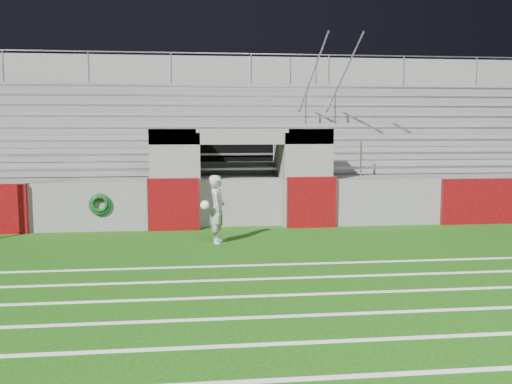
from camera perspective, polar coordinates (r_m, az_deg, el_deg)
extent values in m
plane|color=#17480C|center=(12.04, 0.06, -6.20)|extent=(90.00, 90.00, 0.00)
cube|color=white|center=(6.41, 6.73, -17.98)|extent=(28.00, 0.09, 0.01)
cube|color=white|center=(7.31, 4.85, -14.78)|extent=(28.00, 0.09, 0.01)
cube|color=white|center=(8.23, 3.43, -12.28)|extent=(28.00, 0.09, 0.01)
cube|color=white|center=(9.17, 2.31, -10.28)|extent=(28.00, 0.09, 0.01)
cube|color=white|center=(10.12, 1.41, -8.65)|extent=(28.00, 0.09, 0.01)
cube|color=white|center=(11.08, 0.67, -7.30)|extent=(28.00, 0.09, 0.01)
cube|color=slate|center=(15.23, -8.25, 1.37)|extent=(1.20, 1.00, 2.60)
cube|color=slate|center=(15.55, 5.13, 1.52)|extent=(1.20, 1.00, 2.60)
cube|color=black|center=(16.98, -2.02, 1.80)|extent=(2.60, 0.20, 2.50)
cube|color=slate|center=(15.83, -5.84, 1.42)|extent=(0.10, 2.20, 2.50)
cube|color=slate|center=(16.03, 2.41, 1.51)|extent=(0.10, 2.20, 2.50)
cube|color=slate|center=(15.23, -1.50, 5.59)|extent=(4.80, 1.00, 0.40)
cube|color=slate|center=(19.12, -2.54, 2.03)|extent=(26.00, 8.00, 0.20)
cube|color=slate|center=(19.18, -2.53, 0.17)|extent=(26.00, 8.00, 1.05)
cube|color=#500609|center=(14.75, -8.27, -1.24)|extent=(1.30, 0.15, 1.35)
cube|color=#500609|center=(15.08, 5.54, -1.03)|extent=(1.30, 0.15, 1.35)
cube|color=#500609|center=(16.73, 21.47, -0.88)|extent=(2.20, 0.15, 1.25)
cube|color=gray|center=(16.19, -1.79, 2.35)|extent=(23.00, 0.28, 0.06)
cube|color=slate|center=(17.04, -2.04, 2.46)|extent=(24.00, 0.75, 0.38)
cube|color=gray|center=(16.92, -2.02, 3.82)|extent=(23.00, 0.28, 0.06)
cube|color=slate|center=(17.77, -2.24, 3.24)|extent=(24.00, 0.75, 0.76)
cube|color=gray|center=(17.65, -2.22, 5.17)|extent=(23.00, 0.28, 0.06)
cube|color=slate|center=(18.51, -2.42, 3.96)|extent=(24.00, 0.75, 1.14)
cube|color=gray|center=(18.39, -2.41, 6.41)|extent=(23.00, 0.28, 0.06)
cube|color=slate|center=(19.25, -2.60, 4.63)|extent=(24.00, 0.75, 1.52)
cube|color=gray|center=(19.14, -2.59, 7.55)|extent=(23.00, 0.28, 0.06)
cube|color=slate|center=(19.99, -2.75, 5.24)|extent=(24.00, 0.75, 1.90)
cube|color=gray|center=(19.90, -2.75, 8.61)|extent=(23.00, 0.28, 0.06)
cube|color=slate|center=(20.74, -2.90, 5.82)|extent=(24.00, 0.75, 2.28)
cube|color=gray|center=(20.66, -2.91, 9.59)|extent=(23.00, 0.28, 0.06)
cube|color=slate|center=(21.48, -3.04, 6.35)|extent=(24.00, 0.75, 2.66)
cube|color=gray|center=(21.43, -3.05, 10.50)|extent=(23.00, 0.28, 0.06)
cube|color=slate|center=(22.16, -3.15, 6.52)|extent=(26.00, 0.60, 5.29)
cylinder|color=#A5A8AD|center=(16.31, 7.09, 3.32)|extent=(0.05, 0.05, 1.00)
cylinder|color=#A5A8AD|center=(19.22, 5.00, 8.36)|extent=(0.05, 0.05, 1.00)
cylinder|color=#A5A8AD|center=(22.26, 3.44, 12.05)|extent=(0.05, 0.05, 1.00)
cylinder|color=#A5A8AD|center=(19.24, 5.02, 9.85)|extent=(0.05, 6.02, 3.08)
cylinder|color=#A5A8AD|center=(16.58, 10.45, 3.31)|extent=(0.05, 0.05, 1.00)
cylinder|color=#A5A8AD|center=(19.45, 7.92, 8.31)|extent=(0.05, 0.05, 1.00)
cylinder|color=#A5A8AD|center=(22.46, 6.01, 11.98)|extent=(0.05, 0.05, 1.00)
cylinder|color=#A5A8AD|center=(19.47, 7.94, 9.78)|extent=(0.05, 6.02, 3.08)
cylinder|color=#A5A8AD|center=(22.90, -23.98, 11.48)|extent=(0.05, 0.05, 1.10)
cylinder|color=#A5A8AD|center=(22.22, -16.41, 11.94)|extent=(0.05, 0.05, 1.10)
cylinder|color=#A5A8AD|center=(21.93, -8.48, 12.21)|extent=(0.05, 0.05, 1.10)
cylinder|color=#A5A8AD|center=(22.05, -0.49, 12.25)|extent=(0.05, 0.05, 1.10)
cylinder|color=#A5A8AD|center=(22.57, 7.28, 12.06)|extent=(0.05, 0.05, 1.10)
cylinder|color=#A5A8AD|center=(23.47, 14.55, 11.69)|extent=(0.05, 0.05, 1.10)
cylinder|color=#A5A8AD|center=(24.70, 21.18, 11.20)|extent=(0.05, 0.05, 1.10)
cylinder|color=#A5A8AD|center=(22.03, -3.15, 13.68)|extent=(24.00, 0.05, 0.05)
imported|color=#9FA2A8|center=(13.05, -3.89, -1.73)|extent=(0.44, 0.61, 1.56)
sphere|color=white|center=(12.72, -5.13, -1.32)|extent=(0.21, 0.21, 0.21)
torus|color=#0D4519|center=(14.91, -15.34, -1.20)|extent=(0.56, 0.10, 0.56)
torus|color=#0E4611|center=(14.86, -15.37, -1.16)|extent=(0.44, 0.08, 0.44)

